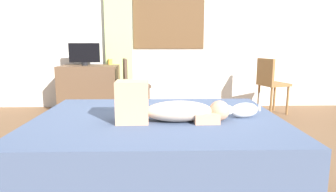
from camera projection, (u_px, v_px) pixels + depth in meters
name	position (u px, v px, depth m)	size (l,w,h in m)	color
ground_plane	(158.00, 163.00, 2.71)	(16.00, 16.00, 0.00)	brown
back_wall_with_window	(159.00, 21.00, 4.95)	(6.40, 0.14, 2.90)	silver
bed	(157.00, 141.00, 2.63)	(2.20, 1.74, 0.45)	#38383D
person_lying	(167.00, 108.00, 2.42)	(0.94, 0.29, 0.34)	#CCB299
cat	(242.00, 110.00, 2.55)	(0.35, 0.17, 0.21)	silver
desk	(90.00, 89.00, 4.71)	(0.90, 0.56, 0.74)	brown
tv_monitor	(84.00, 54.00, 4.62)	(0.48, 0.10, 0.35)	black
cup	(110.00, 62.00, 4.86)	(0.07, 0.07, 0.09)	gold
chair_by_desk	(132.00, 82.00, 4.40)	(0.45, 0.45, 0.86)	#4C3828
chair_spare	(270.00, 81.00, 4.53)	(0.48, 0.48, 0.86)	brown
curtain_left	(118.00, 32.00, 4.84)	(0.44, 0.06, 2.53)	#ADCC75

